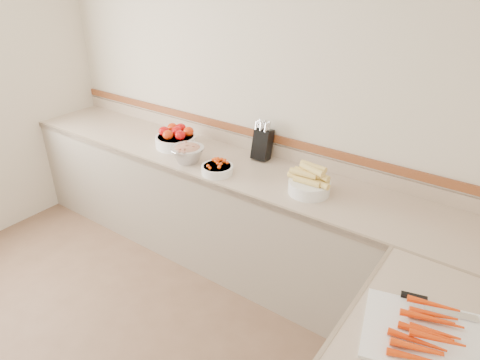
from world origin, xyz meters
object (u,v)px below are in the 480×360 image
Objects in this scene: cherry_tomato_bowl at (217,168)px; rhubarb_bowl at (188,153)px; knife_block at (262,143)px; corn_bowl at (309,183)px; tomato_bowl at (176,138)px; cutting_board at (429,335)px.

rhubarb_bowl is (-0.30, 0.02, 0.03)m from cherry_tomato_bowl.
knife_block is 1.01× the size of corn_bowl.
tomato_bowl is 2.40m from cutting_board.
cherry_tomato_bowl is 0.38× the size of cutting_board.
corn_bowl is at bearing 140.15° from cutting_board.
corn_bowl is 1.18× the size of rhubarb_bowl.
tomato_bowl is at bearing 176.95° from corn_bowl.
knife_block is 0.43m from cherry_tomato_bowl.
rhubarb_bowl is (0.28, -0.17, 0.01)m from tomato_bowl.
cutting_board is at bearing -35.55° from knife_block.
cherry_tomato_bowl is 1.78m from cutting_board.
tomato_bowl reaches higher than cutting_board.
cherry_tomato_bowl is 0.31m from rhubarb_bowl.
corn_bowl is 1.26m from cutting_board.
rhubarb_bowl is 0.43× the size of cutting_board.
rhubarb_bowl is at bearing 160.07° from cutting_board.
cherry_tomato_bowl is (0.59, -0.19, -0.03)m from tomato_bowl.
rhubarb_bowl is at bearing 175.77° from cherry_tomato_bowl.
cherry_tomato_bowl is 0.89× the size of rhubarb_bowl.
knife_block is at bearing 41.74° from rhubarb_bowl.
corn_bowl reaches higher than cutting_board.
knife_block is 0.62m from corn_bowl.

